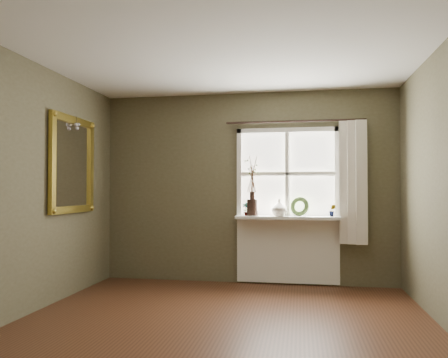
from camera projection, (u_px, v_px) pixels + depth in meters
floor at (215, 338)px, 3.73m from camera, size 4.50×4.50×0.00m
ceiling at (215, 37)px, 3.79m from camera, size 4.50×4.50×0.00m
wall_back at (247, 187)px, 6.03m from camera, size 4.00×0.10×2.60m
wall_left at (2, 186)px, 4.12m from camera, size 0.10×4.50×2.60m
wall_front at (87, 179)px, 1.50m from camera, size 4.00×0.10×2.60m
window_frame at (287, 174)px, 5.87m from camera, size 1.36×0.06×1.24m
window_sill at (287, 218)px, 5.74m from camera, size 1.36×0.26×0.04m
window_apron at (288, 250)px, 5.84m from camera, size 1.36×0.04×0.88m
dark_jug at (252, 207)px, 5.83m from camera, size 0.20×0.20×0.22m
cream_vase at (279, 208)px, 5.77m from camera, size 0.28×0.28×0.22m
wreath at (300, 209)px, 5.76m from camera, size 0.29×0.21×0.27m
potted_plant_left at (246, 209)px, 5.84m from camera, size 0.10×0.07×0.18m
potted_plant_right at (332, 210)px, 5.65m from camera, size 0.10×0.08×0.16m
curtain at (353, 182)px, 5.62m from camera, size 0.36×0.12×1.59m
curtain_rod at (294, 121)px, 5.81m from camera, size 1.84×0.03×0.03m
gilt_mirror at (73, 164)px, 5.22m from camera, size 0.10×0.97×1.15m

